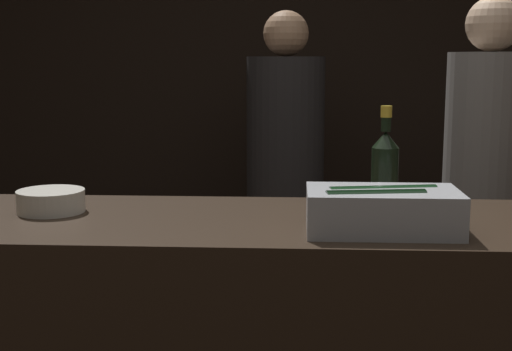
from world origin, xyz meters
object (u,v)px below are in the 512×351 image
at_px(ice_bin_with_bottles, 382,209).
at_px(person_blond_tee, 285,169).
at_px(champagne_bottle, 385,167).
at_px(bowl_white, 51,200).
at_px(person_in_hoodie, 485,188).

distance_m(ice_bin_with_bottles, person_blond_tee, 1.51).
height_order(ice_bin_with_bottles, champagne_bottle, champagne_bottle).
height_order(bowl_white, champagne_bottle, champagne_bottle).
bearing_deg(bowl_white, champagne_bottle, 6.59).
relative_size(champagne_bottle, person_in_hoodie, 0.19).
bearing_deg(bowl_white, person_in_hoodie, 27.09).
relative_size(person_in_hoodie, person_blond_tee, 1.01).
distance_m(ice_bin_with_bottles, person_in_hoodie, 1.08).
relative_size(bowl_white, person_in_hoodie, 0.12).
distance_m(ice_bin_with_bottles, bowl_white, 0.98).
height_order(ice_bin_with_bottles, person_blond_tee, person_blond_tee).
bearing_deg(champagne_bottle, person_in_hoodie, 53.46).
xyz_separation_m(ice_bin_with_bottles, person_blond_tee, (-0.28, 1.48, -0.13)).
bearing_deg(person_in_hoodie, champagne_bottle, -7.99).
bearing_deg(ice_bin_with_bottles, person_blond_tee, 100.68).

